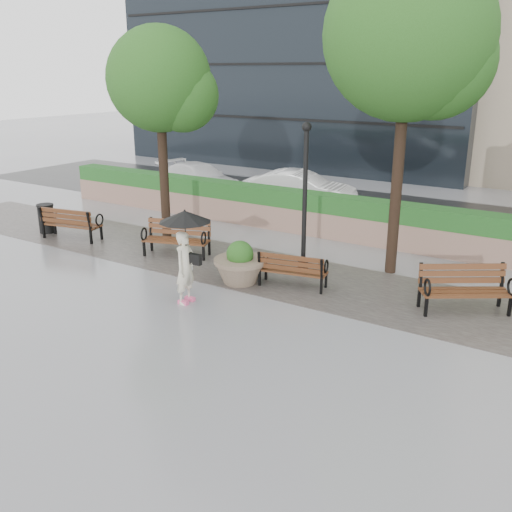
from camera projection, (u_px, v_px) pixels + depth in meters
The scene contains 16 objects.
ground at pixel (222, 317), 12.34m from camera, with size 100.00×100.00×0.00m, color gray.
cobble_strip at pixel (290, 276), 14.75m from camera, with size 28.00×3.20×0.01m, color #383330.
hedge_wall at pixel (353, 219), 17.75m from camera, with size 24.00×0.80×1.35m.
asphalt_street at pixel (396, 214), 21.16m from camera, with size 40.00×7.00×0.00m, color black.
bench_0 at pixel (72, 230), 17.94m from camera, with size 2.00×1.11×1.02m.
bench_1 at pixel (177, 246), 16.32m from camera, with size 2.01×1.32×1.01m.
bench_2 at pixel (293, 277), 13.96m from camera, with size 1.74×0.97×0.88m.
bench_3 at pixel (464, 299), 12.52m from camera, with size 2.00×1.68×1.03m.
planter_left at pixel (240, 267), 14.19m from camera, with size 1.30×1.30×1.09m.
trash_bin at pixel (46, 219), 18.62m from camera, with size 0.54×0.54×0.90m, color black.
lamppost at pixel (304, 209), 14.52m from camera, with size 0.28×0.28×3.89m.
tree_0 at pixel (165, 84), 16.55m from camera, with size 3.19×3.04×6.36m.
tree_1 at pixel (415, 42), 13.30m from camera, with size 4.00×4.00×7.87m.
car_left at pixel (199, 179), 24.53m from camera, with size 1.80×4.42×1.28m, color white.
car_right at pixel (299, 190), 21.82m from camera, with size 1.52×4.36×1.44m, color white.
pedestrian at pixel (185, 248), 12.74m from camera, with size 1.17×1.17×2.14m.
Camera 1 is at (6.72, -9.15, 5.08)m, focal length 40.00 mm.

